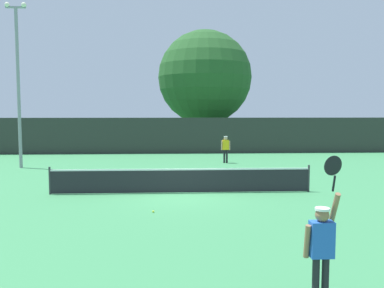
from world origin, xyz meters
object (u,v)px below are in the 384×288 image
(tennis_ball, at_px, (153,211))
(parked_car_mid, at_px, (240,138))
(parked_car_near, at_px, (80,139))
(large_tree, at_px, (205,77))
(light_pole, at_px, (18,76))
(player_serving, at_px, (322,241))
(player_receiving, at_px, (226,147))

(tennis_ball, distance_m, parked_car_mid, 25.13)
(parked_car_near, bearing_deg, large_tree, 2.07)
(tennis_ball, bearing_deg, parked_car_near, 107.68)
(light_pole, distance_m, parked_car_mid, 20.63)
(player_serving, bearing_deg, player_receiving, 87.07)
(large_tree, bearing_deg, player_serving, -91.20)
(tennis_ball, bearing_deg, light_pole, 126.87)
(tennis_ball, relative_size, parked_car_near, 0.02)
(light_pole, height_order, parked_car_mid, light_pole)
(parked_car_mid, bearing_deg, tennis_ball, -100.00)
(parked_car_near, bearing_deg, parked_car_mid, 2.99)
(light_pole, bearing_deg, tennis_ball, -53.13)
(parked_car_near, relative_size, parked_car_mid, 0.96)
(player_receiving, bearing_deg, parked_car_mid, -104.15)
(parked_car_near, bearing_deg, tennis_ball, -71.58)
(player_receiving, height_order, parked_car_near, parked_car_near)
(light_pole, xyz_separation_m, large_tree, (11.62, 13.20, 1.09))
(player_serving, bearing_deg, tennis_ball, 115.95)
(player_serving, height_order, parked_car_mid, player_serving)
(player_receiving, relative_size, light_pole, 0.18)
(tennis_ball, height_order, large_tree, large_tree)
(player_serving, xyz_separation_m, large_tree, (0.63, 30.04, 5.19))
(player_serving, height_order, light_pole, light_pole)
(player_receiving, distance_m, tennis_ball, 12.81)
(player_serving, relative_size, light_pole, 0.27)
(large_tree, bearing_deg, parked_car_near, -178.67)
(player_receiving, height_order, parked_car_mid, parked_car_mid)
(player_serving, relative_size, parked_car_mid, 0.56)
(player_serving, xyz_separation_m, tennis_ball, (-3.03, 6.23, -1.04))
(player_serving, distance_m, large_tree, 30.49)
(player_serving, distance_m, parked_car_mid, 30.61)
(light_pole, xyz_separation_m, parked_car_near, (0.45, 12.95, -4.40))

